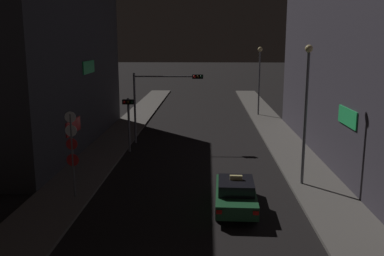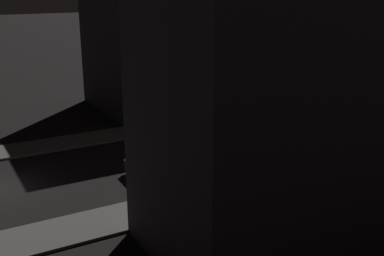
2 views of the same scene
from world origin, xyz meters
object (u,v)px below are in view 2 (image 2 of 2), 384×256
sign_pole_left (126,104)px  street_lamp_near_block (241,109)px  taxi (161,161)px  traffic_light_overhead (277,79)px  traffic_light_left_kerb (235,92)px

sign_pole_left → street_lamp_near_block: street_lamp_near_block is taller
sign_pole_left → street_lamp_near_block: size_ratio=0.58×
taxi → traffic_light_overhead: traffic_light_overhead is taller
traffic_light_overhead → taxi: bearing=-69.6°
street_lamp_near_block → sign_pole_left: bearing=-168.2°
sign_pole_left → traffic_light_overhead: bearing=75.7°
taxi → traffic_light_left_kerb: 12.31m
traffic_light_overhead → street_lamp_near_block: size_ratio=0.73×
traffic_light_overhead → street_lamp_near_block: street_lamp_near_block is taller
traffic_light_overhead → street_lamp_near_block: (8.47, -9.45, 0.65)m
sign_pole_left → taxi: bearing=-6.4°
street_lamp_near_block → traffic_light_left_kerb: bearing=146.8°
traffic_light_overhead → sign_pole_left: bearing=-104.3°
taxi → traffic_light_overhead: bearing=110.4°
traffic_light_overhead → street_lamp_near_block: bearing=-48.1°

